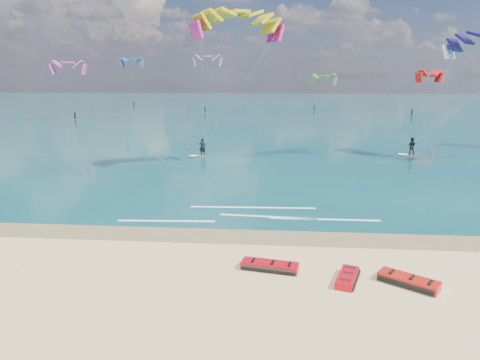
% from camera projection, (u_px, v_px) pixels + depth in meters
% --- Properties ---
extents(ground, '(320.00, 320.00, 0.00)m').
position_uv_depth(ground, '(253.00, 139.00, 58.99)').
color(ground, tan).
rests_on(ground, ground).
extents(wet_sand_strip, '(320.00, 2.40, 0.01)m').
position_uv_depth(wet_sand_strip, '(218.00, 235.00, 23.15)').
color(wet_sand_strip, brown).
rests_on(wet_sand_strip, ground).
extents(sea, '(320.00, 200.00, 0.04)m').
position_uv_depth(sea, '(265.00, 107.00, 120.98)').
color(sea, '#0B3C3F').
rests_on(sea, ground).
extents(packed_kite_left, '(2.89, 1.61, 0.41)m').
position_uv_depth(packed_kite_left, '(270.00, 270.00, 19.05)').
color(packed_kite_left, '#B20913').
rests_on(packed_kite_left, ground).
extents(packed_kite_mid, '(2.82, 2.44, 0.43)m').
position_uv_depth(packed_kite_mid, '(408.00, 285.00, 17.63)').
color(packed_kite_mid, red).
rests_on(packed_kite_mid, ground).
extents(packed_kite_right, '(1.67, 2.36, 0.38)m').
position_uv_depth(packed_kite_right, '(347.00, 281.00, 17.96)').
color(packed_kite_right, red).
rests_on(packed_kite_right, ground).
extents(kitesurfer_main, '(11.39, 10.01, 15.28)m').
position_uv_depth(kitesurfer_main, '(219.00, 82.00, 40.61)').
color(kitesurfer_main, '#BAC417').
rests_on(kitesurfer_main, sea).
extents(kitesurfer_far, '(12.45, 7.15, 14.20)m').
position_uv_depth(kitesurfer_far, '(454.00, 85.00, 43.30)').
color(kitesurfer_far, gold).
rests_on(kitesurfer_far, sea).
extents(shoreline_foam, '(15.59, 3.64, 0.01)m').
position_uv_depth(shoreline_foam, '(255.00, 215.00, 26.39)').
color(shoreline_foam, white).
rests_on(shoreline_foam, ground).
extents(distant_kites, '(75.89, 39.66, 12.99)m').
position_uv_depth(distant_kites, '(217.00, 89.00, 96.98)').
color(distant_kites, red).
rests_on(distant_kites, ground).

